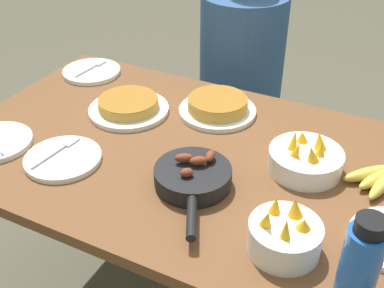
# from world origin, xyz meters

# --- Properties ---
(dining_table) EXTENTS (1.45, 0.87, 0.77)m
(dining_table) POSITION_xyz_m (0.00, 0.00, 0.66)
(dining_table) COLOR brown
(dining_table) RESTS_ON ground_plane
(banana_bunch) EXTENTS (0.15, 0.19, 0.04)m
(banana_bunch) POSITION_xyz_m (0.51, 0.10, 0.79)
(banana_bunch) COLOR gold
(banana_bunch) RESTS_ON dining_table
(skillet) EXTENTS (0.22, 0.32, 0.08)m
(skillet) POSITION_xyz_m (0.07, -0.14, 0.80)
(skillet) COLOR black
(skillet) RESTS_ON dining_table
(frittata_plate_center) EXTENTS (0.27, 0.27, 0.05)m
(frittata_plate_center) POSITION_xyz_m (-0.29, 0.12, 0.79)
(frittata_plate_center) COLOR white
(frittata_plate_center) RESTS_ON dining_table
(frittata_plate_side) EXTENTS (0.26, 0.26, 0.06)m
(frittata_plate_side) POSITION_xyz_m (-0.03, 0.24, 0.80)
(frittata_plate_side) COLOR white
(frittata_plate_side) RESTS_ON dining_table
(empty_plate_far_right) EXTENTS (0.22, 0.22, 0.02)m
(empty_plate_far_right) POSITION_xyz_m (-0.31, -0.20, 0.78)
(empty_plate_far_right) COLOR white
(empty_plate_far_right) RESTS_ON dining_table
(empty_plate_mid_edge) EXTENTS (0.22, 0.22, 0.02)m
(empty_plate_mid_edge) POSITION_xyz_m (-0.58, 0.30, 0.78)
(empty_plate_mid_edge) COLOR white
(empty_plate_mid_edge) RESTS_ON dining_table
(fruit_bowl_mango) EXTENTS (0.17, 0.17, 0.13)m
(fruit_bowl_mango) POSITION_xyz_m (0.36, -0.25, 0.81)
(fruit_bowl_mango) COLOR white
(fruit_bowl_mango) RESTS_ON dining_table
(fruit_bowl_citrus) EXTENTS (0.20, 0.20, 0.11)m
(fruit_bowl_citrus) POSITION_xyz_m (0.32, 0.07, 0.81)
(fruit_bowl_citrus) COLOR white
(fruit_bowl_citrus) RESTS_ON dining_table
(water_bottle) EXTENTS (0.08, 0.08, 0.21)m
(water_bottle) POSITION_xyz_m (0.52, -0.31, 0.87)
(water_bottle) COLOR blue
(water_bottle) RESTS_ON dining_table
(person_figure) EXTENTS (0.38, 0.38, 1.26)m
(person_figure) POSITION_xyz_m (-0.13, 0.71, 0.52)
(person_figure) COLOR black
(person_figure) RESTS_ON ground_plane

